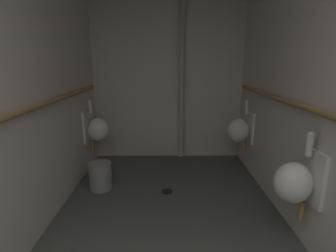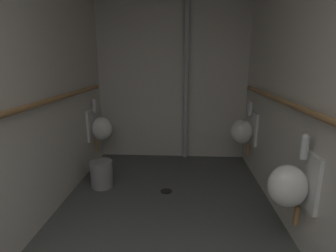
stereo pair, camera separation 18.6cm
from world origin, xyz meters
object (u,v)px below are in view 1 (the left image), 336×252
(urinal_left_mid, at_px, (97,129))
(standpipe_back_wall, at_px, (182,80))
(waste_bin, at_px, (101,176))
(urinal_right_mid, at_px, (296,181))
(urinal_right_far, at_px, (240,129))
(floor_drain, at_px, (167,191))

(urinal_left_mid, xyz_separation_m, standpipe_back_wall, (1.21, 0.44, 0.65))
(urinal_left_mid, distance_m, waste_bin, 0.77)
(urinal_right_mid, relative_size, waste_bin, 2.27)
(urinal_left_mid, xyz_separation_m, urinal_right_mid, (2.01, -1.65, 0.00))
(urinal_right_far, bearing_deg, urinal_right_mid, -90.00)
(urinal_left_mid, xyz_separation_m, waste_bin, (0.18, -0.61, -0.43))
(urinal_left_mid, distance_m, urinal_right_mid, 2.60)
(urinal_right_mid, bearing_deg, standpipe_back_wall, 110.84)
(urinal_right_far, relative_size, standpipe_back_wall, 0.31)
(waste_bin, bearing_deg, urinal_right_mid, -29.58)
(urinal_right_far, bearing_deg, floor_drain, -147.80)
(urinal_right_mid, distance_m, floor_drain, 1.52)
(urinal_right_far, bearing_deg, urinal_left_mid, 178.59)
(waste_bin, bearing_deg, urinal_left_mid, 106.17)
(standpipe_back_wall, bearing_deg, urinal_right_far, -31.50)
(urinal_left_mid, xyz_separation_m, floor_drain, (0.98, -0.69, -0.60))
(floor_drain, height_order, waste_bin, waste_bin)
(urinal_right_mid, distance_m, urinal_right_far, 1.60)
(standpipe_back_wall, height_order, floor_drain, standpipe_back_wall)
(urinal_right_far, bearing_deg, standpipe_back_wall, 148.50)
(urinal_right_mid, height_order, waste_bin, urinal_right_mid)
(urinal_right_mid, height_order, floor_drain, urinal_right_mid)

